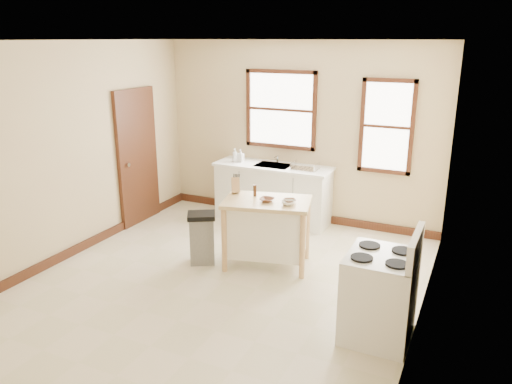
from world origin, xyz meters
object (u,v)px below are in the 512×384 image
at_px(bowl_b, 290,201).
at_px(soap_bottle_a, 235,155).
at_px(pepper_grinder, 255,190).
at_px(bowl_a, 267,200).
at_px(kitchen_island, 267,233).
at_px(knife_block, 235,186).
at_px(trash_bin, 202,238).
at_px(dish_rack, 305,166).
at_px(gas_stove, 380,284).
at_px(soap_bottle_b, 241,156).
at_px(bowl_c, 288,203).

bearing_deg(bowl_b, soap_bottle_a, 136.47).
bearing_deg(pepper_grinder, bowl_a, -31.04).
xyz_separation_m(kitchen_island, knife_block, (-0.50, 0.10, 0.54)).
bearing_deg(trash_bin, pepper_grinder, 3.57).
height_order(knife_block, bowl_a, knife_block).
bearing_deg(dish_rack, knife_block, -129.88).
relative_size(knife_block, gas_stove, 0.18).
bearing_deg(bowl_a, pepper_grinder, 148.96).
relative_size(soap_bottle_b, gas_stove, 0.18).
height_order(soap_bottle_a, bowl_a, soap_bottle_a).
height_order(kitchen_island, pepper_grinder, pepper_grinder).
distance_m(soap_bottle_a, bowl_c, 2.17).
bearing_deg(soap_bottle_a, soap_bottle_b, 40.75).
bearing_deg(bowl_b, kitchen_island, -170.76).
distance_m(soap_bottle_b, kitchen_island, 1.99).
bearing_deg(soap_bottle_b, bowl_b, -40.71).
distance_m(bowl_b, gas_stove, 1.76).
relative_size(soap_bottle_b, bowl_c, 1.22).
height_order(dish_rack, bowl_a, dish_rack).
height_order(pepper_grinder, gas_stove, gas_stove).
height_order(soap_bottle_b, pepper_grinder, soap_bottle_b).
height_order(pepper_grinder, trash_bin, pepper_grinder).
bearing_deg(bowl_a, soap_bottle_a, 129.07).
distance_m(dish_rack, bowl_a, 1.54).
bearing_deg(knife_block, bowl_a, -49.53).
distance_m(soap_bottle_a, gas_stove, 3.82).
xyz_separation_m(dish_rack, gas_stove, (1.67, -2.51, -0.40)).
relative_size(pepper_grinder, bowl_c, 0.91).
bearing_deg(bowl_a, kitchen_island, 111.29).
distance_m(bowl_c, trash_bin, 1.26).
distance_m(knife_block, trash_bin, 0.81).
bearing_deg(dish_rack, trash_bin, -134.44).
xyz_separation_m(soap_bottle_a, bowl_a, (1.24, -1.52, -0.13)).
distance_m(dish_rack, gas_stove, 3.04).
relative_size(soap_bottle_a, soap_bottle_b, 1.09).
distance_m(knife_block, pepper_grinder, 0.28).
distance_m(soap_bottle_b, bowl_c, 2.15).
bearing_deg(gas_stove, kitchen_island, 148.17).
bearing_deg(pepper_grinder, soap_bottle_a, 125.99).
xyz_separation_m(kitchen_island, pepper_grinder, (-0.21, 0.09, 0.51)).
bearing_deg(dish_rack, gas_stove, -77.61).
bearing_deg(soap_bottle_a, bowl_b, -35.59).
bearing_deg(soap_bottle_a, dish_rack, 8.49).
xyz_separation_m(pepper_grinder, bowl_c, (0.52, -0.15, -0.05)).
distance_m(bowl_a, gas_stove, 1.92).
relative_size(pepper_grinder, bowl_a, 0.83).
distance_m(kitchen_island, bowl_a, 0.46).
height_order(dish_rack, kitchen_island, dish_rack).
distance_m(soap_bottle_b, pepper_grinder, 1.71).
xyz_separation_m(pepper_grinder, bowl_a, (0.23, -0.14, -0.05)).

